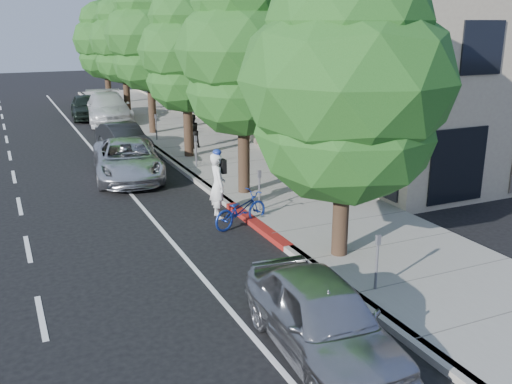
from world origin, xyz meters
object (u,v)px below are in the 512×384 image
bicycle (241,210)px  white_pickup (108,108)px  street_tree_1 (243,53)px  street_tree_3 (148,37)px  street_tree_0 (347,84)px  street_tree_5 (105,41)px  dark_suv_far (86,107)px  cyclist (218,185)px  near_car_a (322,318)px  dark_sedan (124,139)px  street_tree_4 (123,41)px  street_tree_2 (186,52)px  pedestrian (192,131)px  silver_suv (127,160)px

bicycle → white_pickup: size_ratio=0.32×
street_tree_1 → street_tree_3: street_tree_3 is taller
street_tree_3 → street_tree_0: bearing=-90.0°
street_tree_3 → white_pickup: (-1.40, 4.86, -4.16)m
street_tree_5 → dark_suv_far: size_ratio=1.66×
cyclist → near_car_a: (-1.02, -7.81, -0.28)m
street_tree_5 → dark_sedan: 16.25m
street_tree_4 → dark_sedan: street_tree_4 is taller
cyclist → street_tree_0: bearing=-153.5°
street_tree_0 → street_tree_3: bearing=90.0°
dark_sedan → dark_suv_far: 10.52m
street_tree_2 → cyclist: bearing=-101.7°
street_tree_1 → white_pickup: street_tree_1 is taller
street_tree_3 → pedestrian: size_ratio=5.08×
white_pickup → street_tree_2: bearing=-77.7°
street_tree_3 → white_pickup: bearing=106.1°
street_tree_0 → bicycle: street_tree_0 is taller
street_tree_2 → bicycle: (-1.30, -8.74, -4.02)m
silver_suv → dark_sedan: (0.79, 4.37, -0.06)m
street_tree_4 → street_tree_5: bearing=90.0°
street_tree_1 → silver_suv: street_tree_1 is taller
bicycle → dark_suv_far: 21.66m
street_tree_5 → bicycle: 27.06m
street_tree_4 → silver_suv: (-3.10, -14.00, -3.93)m
white_pickup → street_tree_0: bearing=-81.5°
dark_sedan → street_tree_4: bearing=69.0°
street_tree_1 → pedestrian: street_tree_1 is taller
street_tree_3 → silver_suv: size_ratio=1.53×
street_tree_5 → bicycle: street_tree_5 is taller
street_tree_1 → street_tree_3: size_ratio=0.96×
street_tree_5 → near_car_a: (-2.62, -33.50, -3.73)m
street_tree_1 → near_car_a: bearing=-105.4°
street_tree_5 → dark_sedan: bearing=-98.4°
bicycle → silver_suv: bearing=-4.1°
street_tree_2 → white_pickup: 11.55m
street_tree_2 → dark_sedan: street_tree_2 is taller
silver_suv → dark_suv_far: size_ratio=1.20×
street_tree_3 → dark_sedan: street_tree_3 is taller
cyclist → near_car_a: 7.88m
street_tree_5 → pedestrian: bearing=-87.8°
pedestrian → white_pickup: bearing=-99.0°
street_tree_3 → silver_suv: bearing=-111.2°
street_tree_1 → street_tree_4: street_tree_1 is taller
street_tree_0 → cyclist: size_ratio=3.63×
street_tree_3 → dark_sedan: bearing=-122.5°
street_tree_4 → silver_suv: size_ratio=1.42×
street_tree_4 → dark_sedan: (-2.31, -9.63, -3.99)m
silver_suv → white_pickup: size_ratio=0.87×
street_tree_1 → dark_suv_far: size_ratio=1.76×
bicycle → near_car_a: (-1.32, -6.76, 0.22)m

